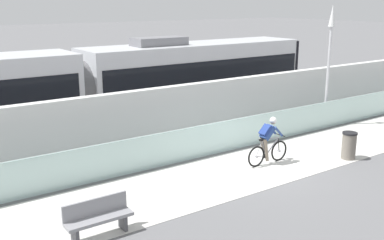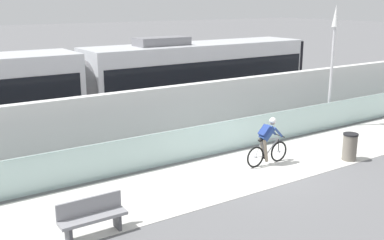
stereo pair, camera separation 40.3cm
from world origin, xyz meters
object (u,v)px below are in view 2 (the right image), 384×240
at_px(tram, 81,89).
at_px(trash_bin, 350,147).
at_px(bench, 92,216).
at_px(lamp_post_antenna, 333,51).
at_px(cyclist_on_bike, 268,142).

xyz_separation_m(tram, trash_bin, (6.52, -8.10, -1.41)).
distance_m(tram, bench, 8.73).
bearing_deg(lamp_post_antenna, trash_bin, -130.30).
bearing_deg(cyclist_on_bike, trash_bin, -25.12).
distance_m(cyclist_on_bike, bench, 6.82).
relative_size(trash_bin, bench, 0.60).
height_order(lamp_post_antenna, trash_bin, lamp_post_antenna).
height_order(tram, lamp_post_antenna, lamp_post_antenna).
relative_size(tram, bench, 14.10).
xyz_separation_m(tram, bench, (-2.83, -8.14, -1.41)).
distance_m(cyclist_on_bike, trash_bin, 2.96).
bearing_deg(tram, lamp_post_antenna, -26.55).
bearing_deg(bench, lamp_post_antenna, 15.68).
bearing_deg(cyclist_on_bike, tram, 119.39).
bearing_deg(lamp_post_antenna, tram, 153.45).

